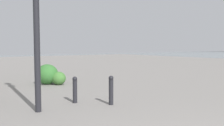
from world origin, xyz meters
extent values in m
cylinder|color=#232328|center=(4.65, 0.68, 2.03)|extent=(0.14, 0.14, 4.07)
cylinder|color=#232328|center=(4.21, -1.10, 0.33)|extent=(0.12, 0.12, 0.67)
sphere|color=#232328|center=(4.21, -1.10, 0.71)|extent=(0.13, 0.13, 0.13)
cylinder|color=#232328|center=(4.95, -0.42, 0.31)|extent=(0.12, 0.12, 0.62)
sphere|color=#232328|center=(4.95, -0.42, 0.66)|extent=(0.13, 0.13, 0.13)
ellipsoid|color=#477F38|center=(8.09, -1.27, 0.26)|extent=(0.61, 0.55, 0.52)
ellipsoid|color=#387533|center=(8.50, -0.95, 0.40)|extent=(0.95, 0.86, 0.81)
camera|label=1|loc=(-0.85, 2.45, 1.54)|focal=38.28mm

